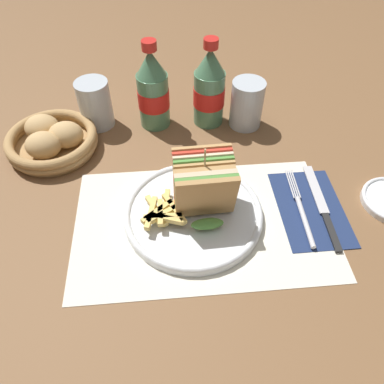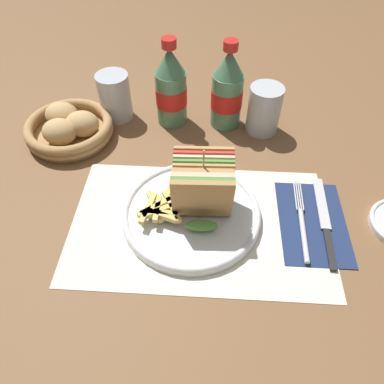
{
  "view_description": "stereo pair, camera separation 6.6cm",
  "coord_description": "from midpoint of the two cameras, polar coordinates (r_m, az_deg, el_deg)",
  "views": [
    {
      "loc": [
        -0.05,
        -0.42,
        0.53
      ],
      "look_at": [
        -0.01,
        0.02,
        0.04
      ],
      "focal_mm": 35.0,
      "sensor_mm": 36.0,
      "label": 1
    },
    {
      "loc": [
        0.02,
        -0.42,
        0.53
      ],
      "look_at": [
        -0.01,
        0.02,
        0.04
      ],
      "focal_mm": 35.0,
      "sensor_mm": 36.0,
      "label": 2
    }
  ],
  "objects": [
    {
      "name": "coke_bottle_far",
      "position": [
        0.84,
        0.3,
        15.36
      ],
      "size": [
        0.07,
        0.07,
        0.2
      ],
      "color": "#4C7F5B",
      "rests_on": "ground_plane"
    },
    {
      "name": "club_sandwich",
      "position": [
        0.63,
        -1.14,
        0.59
      ],
      "size": [
        0.1,
        0.11,
        0.14
      ],
      "color": "tan",
      "rests_on": "plate_main"
    },
    {
      "name": "placemat",
      "position": [
        0.67,
        -1.12,
        -4.84
      ],
      "size": [
        0.46,
        0.28,
        0.0
      ],
      "color": "silver",
      "rests_on": "ground_plane"
    },
    {
      "name": "bread_basket",
      "position": [
        0.85,
        -22.72,
        7.24
      ],
      "size": [
        0.19,
        0.19,
        0.07
      ],
      "color": "#AD8451",
      "rests_on": "ground_plane"
    },
    {
      "name": "napkin",
      "position": [
        0.71,
        15.06,
        -2.37
      ],
      "size": [
        0.12,
        0.19,
        0.0
      ],
      "color": "navy",
      "rests_on": "ground_plane"
    },
    {
      "name": "glass_near",
      "position": [
        0.85,
        6.04,
        12.68
      ],
      "size": [
        0.07,
        0.07,
        0.11
      ],
      "color": "silver",
      "rests_on": "ground_plane"
    },
    {
      "name": "fries_pile",
      "position": [
        0.65,
        -7.37,
        -3.18
      ],
      "size": [
        0.08,
        0.09,
        0.02
      ],
      "color": "#E5C166",
      "rests_on": "plate_main"
    },
    {
      "name": "plate_main",
      "position": [
        0.67,
        -2.67,
        -3.12
      ],
      "size": [
        0.25,
        0.25,
        0.02
      ],
      "color": "white",
      "rests_on": "ground_plane"
    },
    {
      "name": "ground_plane",
      "position": [
        0.68,
        -2.11,
        -3.9
      ],
      "size": [
        4.0,
        4.0,
        0.0
      ],
      "primitive_type": "plane",
      "color": "brown"
    },
    {
      "name": "coke_bottle_near",
      "position": [
        0.84,
        -8.3,
        14.9
      ],
      "size": [
        0.07,
        0.07,
        0.2
      ],
      "color": "#4C7F5B",
      "rests_on": "ground_plane"
    },
    {
      "name": "glass_far",
      "position": [
        0.88,
        -16.6,
        12.25
      ],
      "size": [
        0.07,
        0.07,
        0.11
      ],
      "color": "silver",
      "rests_on": "ground_plane"
    },
    {
      "name": "knife",
      "position": [
        0.72,
        16.73,
        -2.19
      ],
      "size": [
        0.02,
        0.21,
        0.0
      ],
      "rotation": [
        0.0,
        0.0,
        -0.03
      ],
      "color": "black",
      "rests_on": "napkin"
    },
    {
      "name": "fork",
      "position": [
        0.69,
        13.88,
        -3.29
      ],
      "size": [
        0.02,
        0.19,
        0.01
      ],
      "rotation": [
        0.0,
        0.0,
        -0.03
      ],
      "color": "silver",
      "rests_on": "napkin"
    }
  ]
}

